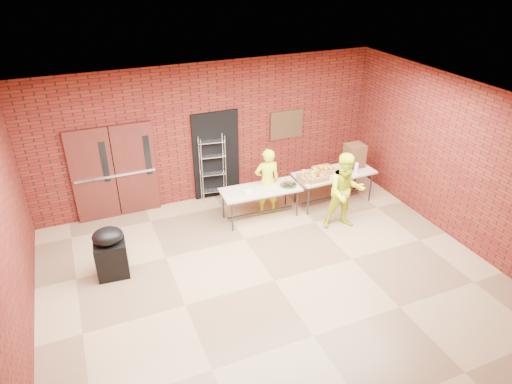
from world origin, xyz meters
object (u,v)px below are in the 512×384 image
(covered_grill, at_px, (111,252))
(volunteer_man, at_px, (345,192))
(table_left, at_px, (260,191))
(coffee_dispenser, at_px, (354,156))
(wire_rack, at_px, (213,168))
(table_right, at_px, (334,175))
(volunteer_woman, at_px, (267,181))

(covered_grill, distance_m, volunteer_man, 4.78)
(table_left, relative_size, volunteer_man, 1.04)
(coffee_dispenser, distance_m, volunteer_man, 1.48)
(coffee_dispenser, height_order, covered_grill, coffee_dispenser)
(wire_rack, xyz_separation_m, table_right, (2.53, -1.22, -0.10))
(table_left, distance_m, coffee_dispenser, 2.46)
(table_right, bearing_deg, wire_rack, 152.98)
(covered_grill, bearing_deg, table_left, 18.85)
(coffee_dispenser, bearing_deg, covered_grill, -171.02)
(covered_grill, relative_size, volunteer_woman, 0.65)
(table_right, bearing_deg, volunteer_man, -111.10)
(wire_rack, distance_m, table_right, 2.81)
(coffee_dispenser, bearing_deg, table_right, -168.80)
(table_right, xyz_separation_m, volunteer_woman, (-1.61, 0.19, 0.07))
(volunteer_woman, bearing_deg, table_left, 43.88)
(table_left, bearing_deg, coffee_dispenser, 4.58)
(table_left, xyz_separation_m, volunteer_man, (1.48, -1.03, 0.20))
(coffee_dispenser, xyz_separation_m, volunteer_man, (-0.94, -1.12, -0.20))
(table_right, bearing_deg, volunteer_woman, 171.92)
(table_right, distance_m, coffee_dispenser, 0.68)
(table_left, xyz_separation_m, table_right, (1.84, -0.02, 0.05))
(volunteer_man, bearing_deg, coffee_dispenser, 64.86)
(covered_grill, bearing_deg, volunteer_woman, 20.53)
(table_right, height_order, covered_grill, covered_grill)
(volunteer_woman, bearing_deg, volunteer_man, 144.37)
(coffee_dispenser, bearing_deg, wire_rack, 160.44)
(coffee_dispenser, relative_size, volunteer_woman, 0.36)
(table_right, xyz_separation_m, volunteer_man, (-0.36, -1.01, 0.14))
(table_left, xyz_separation_m, covered_grill, (-3.29, -0.81, -0.15))
(wire_rack, relative_size, coffee_dispenser, 2.91)
(table_right, relative_size, coffee_dispenser, 3.42)
(wire_rack, bearing_deg, coffee_dispenser, -10.88)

